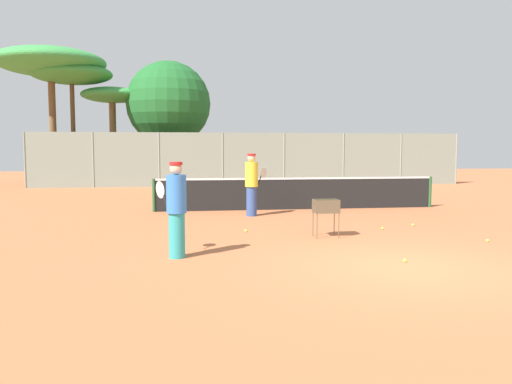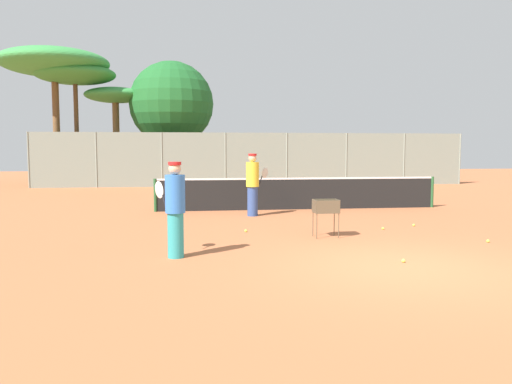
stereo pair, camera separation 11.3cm
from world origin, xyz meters
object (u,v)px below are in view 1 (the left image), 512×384
Objects in this scene: parked_car at (276,170)px; player_red_cap at (252,184)px; player_white_outfit at (176,208)px; tennis_net at (297,193)px; ball_cart at (325,209)px.

player_red_cap is at bearing -102.88° from parked_car.
player_white_outfit is at bearing -150.85° from player_red_cap.
parked_car is at bearing 37.29° from player_red_cap.
tennis_net is 2.29m from player_red_cap.
tennis_net is at bearing -97.80° from parked_car.
player_red_cap is at bearing 107.18° from ball_cart.
tennis_net is at bearing -64.33° from player_white_outfit.
player_white_outfit is at bearing -104.98° from parked_car.
player_white_outfit is 0.43× the size of parked_car.
parked_car is (2.11, 15.40, 0.10)m from tennis_net.
parked_car is at bearing -50.34° from player_white_outfit.
player_white_outfit is 23.21m from parked_car.
parked_car is at bearing 82.20° from tennis_net.
ball_cart is 20.86m from parked_car.
ball_cart is (1.19, -3.86, -0.33)m from player_red_cap.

